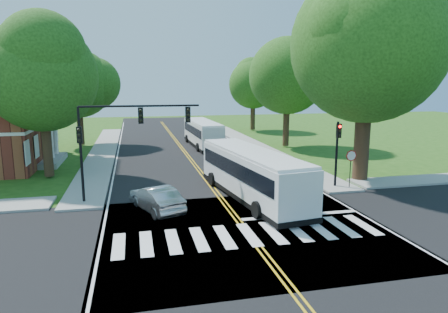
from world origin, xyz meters
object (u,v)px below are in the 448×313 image
object	(u,v)px
hatchback	(156,199)
suv	(266,159)
bus_lead	(251,173)
dark_sedan	(238,147)
signal_ne	(337,145)
bus_follow	(203,133)
signal_nw	(121,130)

from	to	relation	value
hatchback	suv	world-z (taller)	hatchback
bus_lead	suv	size ratio (longest dim) A/B	2.44
hatchback	dark_sedan	distance (m)	19.52
suv	hatchback	bearing A→B (deg)	40.12
suv	signal_ne	bearing A→B (deg)	102.17
suv	bus_follow	bearing A→B (deg)	-80.75
signal_ne	dark_sedan	xyz separation A→B (m)	(-2.99, 14.80, -2.34)
hatchback	suv	distance (m)	14.04
signal_nw	bus_follow	world-z (taller)	signal_nw
bus_follow	bus_lead	bearing A→B (deg)	86.37
signal_ne	hatchback	bearing A→B (deg)	-169.03
bus_lead	suv	world-z (taller)	bus_lead
hatchback	bus_lead	bearing A→B (deg)	170.67
hatchback	dark_sedan	xyz separation A→B (m)	(9.27, 17.18, -0.11)
bus_follow	hatchback	distance (m)	23.46
bus_lead	dark_sedan	distance (m)	16.32
signal_ne	bus_follow	world-z (taller)	signal_ne
signal_ne	hatchback	xyz separation A→B (m)	(-12.26, -2.38, -2.23)
bus_lead	signal_nw	bearing A→B (deg)	-16.01
suv	dark_sedan	world-z (taller)	suv
bus_lead	bus_follow	world-z (taller)	bus_lead
signal_ne	bus_lead	distance (m)	6.60
signal_nw	suv	world-z (taller)	signal_nw
signal_nw	bus_follow	distance (m)	22.00
suv	bus_lead	bearing A→B (deg)	60.47
signal_nw	dark_sedan	distance (m)	18.87
signal_nw	bus_lead	bearing A→B (deg)	-8.29
signal_ne	bus_follow	size ratio (longest dim) A/B	0.39
hatchback	signal_ne	bearing A→B (deg)	169.74
signal_ne	dark_sedan	distance (m)	15.28
bus_lead	suv	bearing A→B (deg)	-121.79
bus_follow	dark_sedan	distance (m)	6.06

